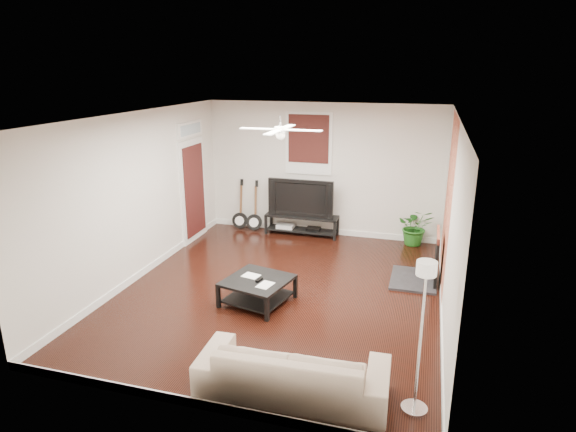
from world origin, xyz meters
name	(u,v)px	position (x,y,z in m)	size (l,w,h in m)	color
room	(281,208)	(0.00, 0.00, 1.40)	(5.01, 6.01, 2.81)	black
brick_accent	(448,203)	(2.49, 1.00, 1.40)	(0.02, 2.20, 2.80)	#B44D3A
fireplace	(425,256)	(2.20, 1.00, 0.46)	(0.80, 1.10, 0.92)	black
window_back	(309,144)	(-0.30, 2.97, 1.95)	(1.00, 0.06, 1.30)	black
door_left	(193,181)	(-2.46, 1.90, 1.25)	(0.08, 1.00, 2.50)	white
tv_stand	(302,225)	(-0.38, 2.78, 0.22)	(1.56, 0.42, 0.44)	black
tv	(302,197)	(-0.38, 2.80, 0.84)	(1.40, 0.18, 0.81)	black
coffee_table	(258,291)	(-0.23, -0.50, 0.19)	(0.91, 0.91, 0.38)	black
sofa	(293,370)	(0.89, -2.47, 0.30)	(2.08, 0.81, 0.61)	#C7B395
floor_lamp	(420,339)	(2.20, -2.37, 0.85)	(0.28, 0.28, 1.70)	silver
potted_plant	(415,227)	(1.98, 2.82, 0.39)	(0.70, 0.60, 0.77)	#20611B
guitar_left	(239,205)	(-1.80, 2.75, 0.56)	(0.35, 0.25, 1.13)	black
guitar_right	(254,206)	(-1.45, 2.72, 0.56)	(0.35, 0.25, 1.13)	black
ceiling_fan	(280,129)	(0.00, 0.00, 2.60)	(1.24, 1.24, 0.32)	white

